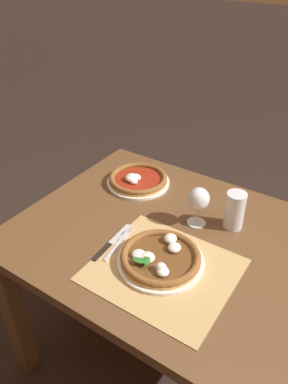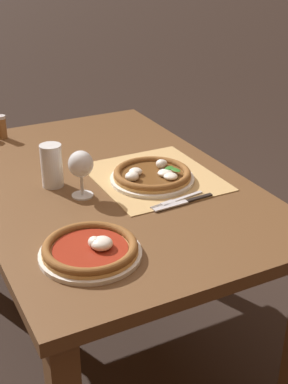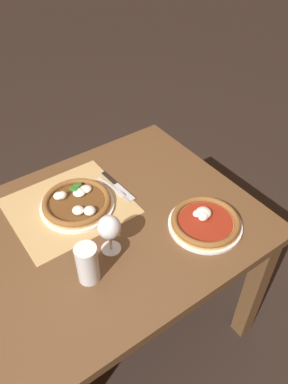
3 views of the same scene
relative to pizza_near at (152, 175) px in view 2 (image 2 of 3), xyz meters
The scene contains 10 objects.
ground_plane 0.78m from the pizza_near, 60.70° to the left, with size 24.00×24.00×0.00m, color black.
dining_table 0.20m from the pizza_near, 60.70° to the left, with size 1.35×0.88×0.74m.
paper_placemat 0.04m from the pizza_near, 41.16° to the right, with size 0.44×0.40×0.00m, color tan.
pizza_near is the anchor object (origin of this frame).
pizza_far 0.49m from the pizza_near, 132.98° to the left, with size 0.27×0.27×0.05m.
wine_glass 0.27m from the pizza_near, 89.24° to the left, with size 0.08×0.08×0.16m.
pint_glass 0.34m from the pizza_near, 68.61° to the left, with size 0.07×0.07×0.15m.
fork 0.17m from the pizza_near, behind, with size 0.05×0.20×0.00m.
knife 0.19m from the pizza_near, behind, with size 0.03×0.22×0.01m.
pepper_shaker 0.74m from the pizza_near, 28.47° to the left, with size 0.04×0.04×0.10m.
Camera 2 is at (-1.53, 0.63, 1.51)m, focal length 50.00 mm.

